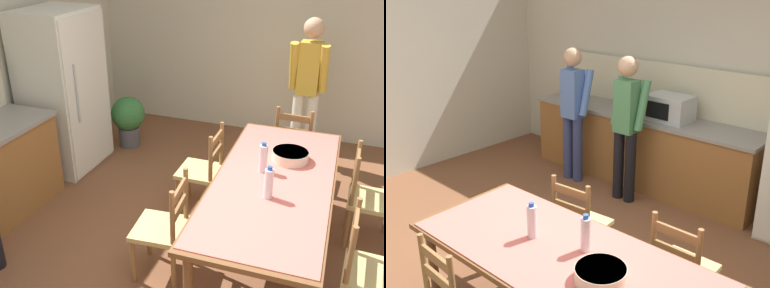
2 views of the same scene
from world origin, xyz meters
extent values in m
plane|color=brown|center=(0.00, 0.00, 0.00)|extent=(8.32, 8.32, 0.00)
cube|color=beige|center=(0.00, 2.66, 1.45)|extent=(6.52, 0.12, 2.90)
cube|color=brown|center=(-0.68, 2.23, 0.44)|extent=(3.07, 0.62, 0.88)
cube|color=gray|center=(-0.68, 2.23, 0.90)|extent=(3.11, 0.66, 0.04)
cube|color=#B7BCC1|center=(-1.37, 2.23, 0.90)|extent=(0.52, 0.38, 0.02)
cube|color=beige|center=(-0.68, 2.54, 1.22)|extent=(3.07, 0.03, 0.60)
cube|color=#B2B7BC|center=(-0.29, 2.21, 1.07)|extent=(0.50, 0.38, 0.30)
cube|color=black|center=(-0.34, 2.01, 1.07)|extent=(0.30, 0.01, 0.19)
cube|color=tan|center=(-0.91, 2.20, 1.10)|extent=(0.24, 0.16, 0.36)
cylinder|color=brown|center=(-0.49, -0.84, 0.36)|extent=(0.07, 0.07, 0.71)
cylinder|color=brown|center=(-0.51, -0.08, 0.36)|extent=(0.07, 0.07, 0.71)
cube|color=brown|center=(0.52, -0.44, 0.73)|extent=(2.26, 1.01, 0.04)
cube|color=#D1665B|center=(0.52, -0.44, 0.76)|extent=(2.17, 0.97, 0.01)
cylinder|color=silver|center=(0.24, -0.45, 0.88)|extent=(0.07, 0.07, 0.24)
cylinder|color=#2D51B2|center=(0.24, -0.45, 1.01)|extent=(0.04, 0.04, 0.03)
cylinder|color=silver|center=(0.63, -0.32, 0.88)|extent=(0.07, 0.07, 0.24)
cylinder|color=#2D51B2|center=(0.63, -0.32, 1.01)|extent=(0.04, 0.04, 0.03)
cylinder|color=beige|center=(0.92, -0.50, 0.80)|extent=(0.32, 0.32, 0.09)
cylinder|color=beige|center=(0.92, -0.50, 0.84)|extent=(0.31, 0.31, 0.02)
cylinder|color=olive|center=(0.83, 0.55, 0.21)|extent=(0.04, 0.04, 0.41)
cube|color=tan|center=(1.01, 0.38, 0.43)|extent=(0.43, 0.41, 0.04)
cylinder|color=olive|center=(1.19, 0.21, 0.68)|extent=(0.04, 0.04, 0.46)
cylinder|color=olive|center=(0.83, 0.21, 0.68)|extent=(0.04, 0.04, 0.46)
cube|color=olive|center=(1.01, 0.21, 0.81)|extent=(0.36, 0.03, 0.07)
cube|color=olive|center=(1.01, 0.21, 0.66)|extent=(0.36, 0.03, 0.07)
cylinder|color=olive|center=(-0.14, -1.08, 0.68)|extent=(0.04, 0.04, 0.46)
cylinder|color=olive|center=(0.22, -1.09, 0.68)|extent=(0.04, 0.04, 0.46)
cube|color=olive|center=(0.04, -1.09, 0.81)|extent=(0.36, 0.04, 0.07)
cube|color=olive|center=(0.04, -1.09, 0.66)|extent=(0.36, 0.04, 0.07)
cylinder|color=olive|center=(0.16, 0.54, 0.21)|extent=(0.04, 0.04, 0.41)
cylinder|color=olive|center=(-0.19, 0.51, 0.21)|extent=(0.04, 0.04, 0.41)
cylinder|color=olive|center=(0.19, 0.20, 0.21)|extent=(0.04, 0.04, 0.41)
cylinder|color=olive|center=(-0.16, 0.17, 0.21)|extent=(0.04, 0.04, 0.41)
cube|color=tan|center=(0.00, 0.36, 0.43)|extent=(0.45, 0.44, 0.04)
cylinder|color=olive|center=(0.19, 0.20, 0.68)|extent=(0.04, 0.04, 0.46)
cylinder|color=olive|center=(-0.16, 0.17, 0.68)|extent=(0.04, 0.04, 0.46)
cube|color=olive|center=(0.02, 0.19, 0.81)|extent=(0.36, 0.06, 0.07)
cube|color=olive|center=(0.02, 0.19, 0.66)|extent=(0.36, 0.06, 0.07)
cylinder|color=navy|center=(-1.46, 1.70, 0.43)|extent=(0.13, 0.13, 0.85)
cylinder|color=navy|center=(-1.29, 1.70, 0.43)|extent=(0.13, 0.13, 0.85)
cube|color=#5175BC|center=(-1.37, 1.70, 1.15)|extent=(0.24, 0.19, 0.60)
sphere|color=tan|center=(-1.37, 1.70, 1.60)|extent=(0.23, 0.23, 0.23)
cylinder|color=#5175BC|center=(-1.54, 1.77, 1.18)|extent=(0.10, 0.23, 0.57)
cylinder|color=#5175BC|center=(-1.20, 1.77, 1.18)|extent=(0.10, 0.23, 0.57)
cylinder|color=black|center=(-0.61, 1.68, 0.42)|extent=(0.13, 0.13, 0.85)
cylinder|color=black|center=(-0.44, 1.68, 0.42)|extent=(0.13, 0.13, 0.85)
cube|color=#478456|center=(-0.53, 1.68, 1.15)|extent=(0.24, 0.19, 0.60)
sphere|color=tan|center=(-0.53, 1.68, 1.59)|extent=(0.23, 0.23, 0.23)
cylinder|color=#478456|center=(-0.69, 1.75, 1.17)|extent=(0.10, 0.23, 0.57)
cylinder|color=#478456|center=(-0.36, 1.75, 1.17)|extent=(0.10, 0.23, 0.57)
camera|label=1|loc=(-2.68, -0.93, 2.60)|focal=42.00mm
camera|label=2|loc=(2.35, -2.27, 2.47)|focal=42.00mm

